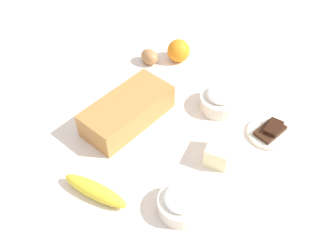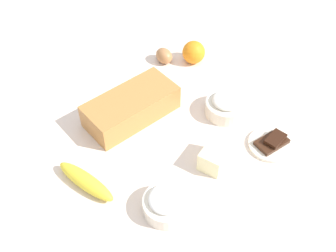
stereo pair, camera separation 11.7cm
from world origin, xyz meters
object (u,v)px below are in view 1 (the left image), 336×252
at_px(flour_bowl, 220,100).
at_px(banana, 95,191).
at_px(butter_block, 220,151).
at_px(sugar_bowl, 182,202).
at_px(orange_fruit, 179,51).
at_px(chocolate_plate, 270,132).
at_px(loaf_pan, 127,110).
at_px(egg_near_butter, 149,57).

xyz_separation_m(flour_bowl, banana, (-0.47, 0.03, -0.01)).
bearing_deg(butter_block, sugar_bowl, -169.53).
relative_size(banana, butter_block, 2.11).
distance_m(orange_fruit, chocolate_plate, 0.44).
xyz_separation_m(loaf_pan, chocolate_plate, (0.25, -0.34, -0.03)).
relative_size(butter_block, chocolate_plate, 0.69).
bearing_deg(orange_fruit, chocolate_plate, -99.45).
height_order(egg_near_butter, chocolate_plate, egg_near_butter).
distance_m(banana, chocolate_plate, 0.53).
bearing_deg(loaf_pan, flour_bowl, -37.23).
distance_m(loaf_pan, egg_near_butter, 0.28).
relative_size(flour_bowl, orange_fruit, 1.59).
xyz_separation_m(flour_bowl, butter_block, (-0.16, -0.13, -0.00)).
height_order(sugar_bowl, egg_near_butter, sugar_bowl).
height_order(banana, chocolate_plate, banana).
height_order(loaf_pan, egg_near_butter, loaf_pan).
bearing_deg(egg_near_butter, loaf_pan, -147.69).
height_order(orange_fruit, butter_block, orange_fruit).
bearing_deg(orange_fruit, loaf_pan, -164.27).
bearing_deg(flour_bowl, butter_block, -141.49).
bearing_deg(banana, orange_fruit, 22.21).
bearing_deg(flour_bowl, sugar_bowl, -155.36).
bearing_deg(sugar_bowl, flour_bowl, 24.64).
bearing_deg(butter_block, orange_fruit, 57.36).
distance_m(flour_bowl, egg_near_butter, 0.31).
xyz_separation_m(egg_near_butter, chocolate_plate, (0.01, -0.49, -0.02)).
bearing_deg(egg_near_butter, banana, -148.81).
relative_size(loaf_pan, banana, 1.50).
bearing_deg(chocolate_plate, butter_block, 162.91).
bearing_deg(sugar_bowl, egg_near_butter, 53.25).
bearing_deg(chocolate_plate, sugar_bowl, 177.38).
distance_m(sugar_bowl, orange_fruit, 0.60).
xyz_separation_m(orange_fruit, chocolate_plate, (-0.07, -0.43, -0.03)).
distance_m(loaf_pan, sugar_bowl, 0.34).
bearing_deg(banana, egg_near_butter, 31.19).
distance_m(loaf_pan, butter_block, 0.30).
bearing_deg(orange_fruit, flour_bowl, -108.52).
xyz_separation_m(orange_fruit, egg_near_butter, (-0.08, 0.06, -0.01)).
height_order(loaf_pan, banana, loaf_pan).
height_order(flour_bowl, egg_near_butter, flour_bowl).
relative_size(flour_bowl, chocolate_plate, 0.96).
relative_size(loaf_pan, sugar_bowl, 2.37).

